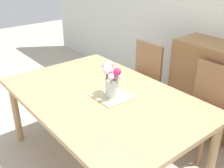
# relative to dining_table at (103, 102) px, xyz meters

# --- Properties ---
(ground_plane) EXTENTS (12.00, 12.00, 0.00)m
(ground_plane) POSITION_rel_dining_table_xyz_m (0.00, 0.00, -0.66)
(ground_plane) COLOR #B7AD99
(dining_table) EXTENTS (1.83, 1.19, 0.73)m
(dining_table) POSITION_rel_dining_table_xyz_m (0.00, 0.00, 0.00)
(dining_table) COLOR tan
(dining_table) RESTS_ON ground_plane
(chair_left) EXTENTS (0.42, 0.42, 0.90)m
(chair_left) POSITION_rel_dining_table_xyz_m (-0.45, 0.94, -0.14)
(chair_left) COLOR #9E7047
(chair_left) RESTS_ON ground_plane
(chair_right) EXTENTS (0.42, 0.42, 0.90)m
(chair_right) POSITION_rel_dining_table_xyz_m (0.45, 0.94, -0.14)
(chair_right) COLOR #9E7047
(chair_right) RESTS_ON ground_plane
(placemat) EXTENTS (0.30, 0.30, 0.01)m
(placemat) POSITION_rel_dining_table_xyz_m (0.07, 0.05, 0.07)
(placemat) COLOR #CCB789
(placemat) RESTS_ON dining_table
(flower_vase) EXTENTS (0.23, 0.18, 0.29)m
(flower_vase) POSITION_rel_dining_table_xyz_m (0.06, 0.05, 0.24)
(flower_vase) COLOR silver
(flower_vase) RESTS_ON placemat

